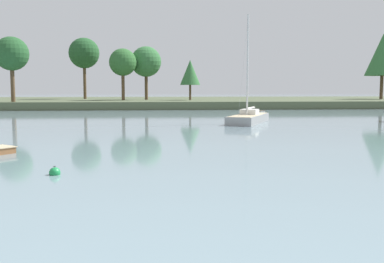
% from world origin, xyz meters
% --- Properties ---
extents(far_shore_bank, '(235.46, 47.86, 1.44)m').
position_xyz_m(far_shore_bank, '(0.00, 92.78, 0.72)').
color(far_shore_bank, '#4C563D').
rests_on(far_shore_bank, ground).
extents(dinghy_white, '(2.56, 2.93, 0.40)m').
position_xyz_m(dinghy_white, '(4.72, 60.74, 0.10)').
color(dinghy_white, white).
rests_on(dinghy_white, ground).
extents(sailboat_grey, '(6.65, 9.94, 12.48)m').
position_xyz_m(sailboat_grey, '(-1.27, 39.45, 0.27)').
color(sailboat_grey, gray).
rests_on(sailboat_grey, ground).
extents(mooring_buoy_green, '(0.50, 0.50, 0.56)m').
position_xyz_m(mooring_buoy_green, '(-16.31, 10.89, 0.09)').
color(mooring_buoy_green, '#1E8C47').
rests_on(mooring_buoy_green, ground).
extents(shore_tree_center, '(4.14, 4.14, 8.16)m').
position_xyz_m(shore_tree_center, '(-4.45, 80.92, 7.04)').
color(shore_tree_center, brown).
rests_on(shore_tree_center, far_shore_bank).
extents(shore_tree_right_mid, '(6.35, 6.35, 11.15)m').
position_xyz_m(shore_tree_right_mid, '(-13.46, 84.28, 9.36)').
color(shore_tree_right_mid, brown).
rests_on(shore_tree_right_mid, far_shore_bank).
extents(shore_tree_inland_a, '(5.98, 5.98, 11.50)m').
position_xyz_m(shore_tree_inland_a, '(-36.85, 71.74, 9.86)').
color(shore_tree_inland_a, brown).
rests_on(shore_tree_inland_a, far_shore_bank).
extents(shore_tree_center_left, '(5.48, 5.48, 10.37)m').
position_xyz_m(shore_tree_center_left, '(-18.05, 80.81, 9.00)').
color(shore_tree_center_left, brown).
rests_on(shore_tree_center_left, far_shore_bank).
extents(shore_tree_center_right, '(6.85, 6.85, 13.74)m').
position_xyz_m(shore_tree_center_right, '(-27.50, 92.86, 11.68)').
color(shore_tree_center_right, brown).
rests_on(shore_tree_center_right, far_shore_bank).
extents(shore_tree_left, '(7.59, 7.59, 14.52)m').
position_xyz_m(shore_tree_left, '(39.11, 85.98, 11.28)').
color(shore_tree_left, brown).
rests_on(shore_tree_left, far_shore_bank).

